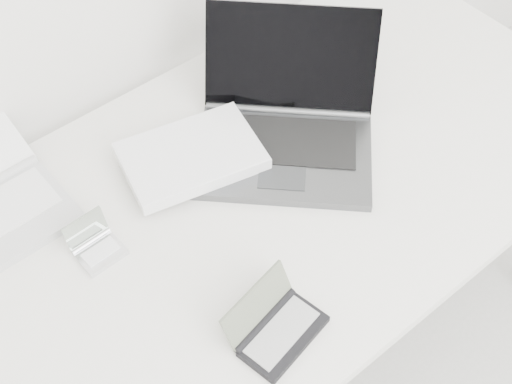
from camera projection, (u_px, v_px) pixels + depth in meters
desk at (255, 205)px, 1.45m from camera, size 1.60×0.80×0.73m
laptop_large at (253, 137)px, 1.46m from camera, size 0.60×0.50×0.23m
pda_silver at (96, 247)px, 1.32m from camera, size 0.09×0.09×0.07m
palmtop_charcoal at (276, 328)px, 1.21m from camera, size 0.17×0.14×0.08m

